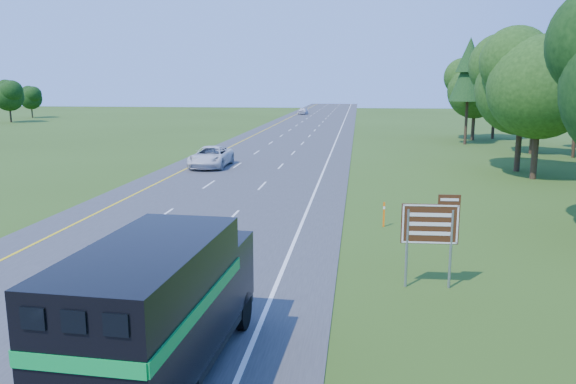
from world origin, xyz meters
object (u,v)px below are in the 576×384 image
Objects in this scene: white_suv at (211,157)px; far_car at (303,111)px; horse_truck at (161,307)px; exit_sign at (431,228)px.

white_suv is 1.35× the size of far_car.
horse_truck reaches higher than far_car.
exit_sign is at bearing -77.46° from far_car.
far_car is at bearing 89.70° from white_suv.
far_car is (-0.28, 78.93, -0.08)m from white_suv.
white_suv is 78.93m from far_car.
white_suv is at bearing 105.84° from horse_truck.
white_suv is 1.87× the size of exit_sign.
far_car is at bearing 96.84° from horse_truck.
horse_truck reaches higher than white_suv.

